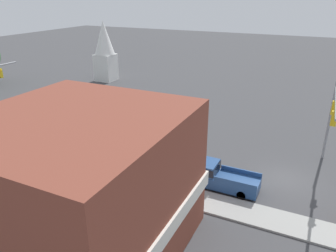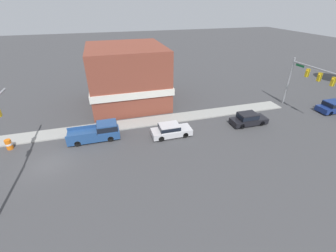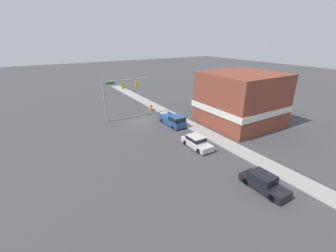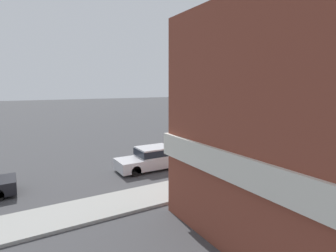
{
  "view_description": "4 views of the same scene",
  "coord_description": "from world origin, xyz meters",
  "px_view_note": "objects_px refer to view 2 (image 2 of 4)",
  "views": [
    {
      "loc": [
        -24.36,
        -1.35,
        13.75
      ],
      "look_at": [
        -0.8,
        9.93,
        3.12
      ],
      "focal_mm": 35.0,
      "sensor_mm": 36.0,
      "label": 1
    },
    {
      "loc": [
        19.17,
        6.22,
        13.61
      ],
      "look_at": [
        0.38,
        11.63,
        2.58
      ],
      "focal_mm": 24.0,
      "sensor_mm": 36.0,
      "label": 2
    },
    {
      "loc": [
        14.88,
        32.71,
        13.23
      ],
      "look_at": [
        0.86,
        9.8,
        2.53
      ],
      "focal_mm": 24.0,
      "sensor_mm": 36.0,
      "label": 3
    },
    {
      "loc": [
        -16.88,
        20.18,
        5.49
      ],
      "look_at": [
        -0.74,
        10.71,
        2.64
      ],
      "focal_mm": 28.0,
      "sensor_mm": 36.0,
      "label": 4
    }
  ],
  "objects_px": {
    "car_lead": "(171,130)",
    "car_distant": "(333,106)",
    "pickup_truck_parked": "(99,132)",
    "construction_barrel": "(9,144)",
    "car_second_ahead": "(248,119)"
  },
  "relations": [
    {
      "from": "construction_barrel",
      "to": "pickup_truck_parked",
      "type": "bearing_deg",
      "value": 86.34
    },
    {
      "from": "car_distant",
      "to": "construction_barrel",
      "type": "xyz_separation_m",
      "value": [
        -2.29,
        -40.19,
        -0.25
      ]
    },
    {
      "from": "car_distant",
      "to": "car_second_ahead",
      "type": "height_order",
      "value": "car_distant"
    },
    {
      "from": "pickup_truck_parked",
      "to": "car_second_ahead",
      "type": "bearing_deg",
      "value": 84.71
    },
    {
      "from": "car_lead",
      "to": "car_distant",
      "type": "relative_size",
      "value": 1.02
    },
    {
      "from": "car_distant",
      "to": "pickup_truck_parked",
      "type": "xyz_separation_m",
      "value": [
        -1.71,
        -31.17,
        0.12
      ]
    },
    {
      "from": "car_distant",
      "to": "construction_barrel",
      "type": "relative_size",
      "value": 4.02
    },
    {
      "from": "car_distant",
      "to": "car_second_ahead",
      "type": "xyz_separation_m",
      "value": [
        -0.06,
        -13.37,
        -0.01
      ]
    },
    {
      "from": "pickup_truck_parked",
      "to": "car_distant",
      "type": "bearing_deg",
      "value": 86.86
    },
    {
      "from": "car_second_ahead",
      "to": "construction_barrel",
      "type": "xyz_separation_m",
      "value": [
        -2.22,
        -26.82,
        -0.24
      ]
    },
    {
      "from": "car_lead",
      "to": "car_distant",
      "type": "distance_m",
      "value": 23.36
    },
    {
      "from": "car_lead",
      "to": "pickup_truck_parked",
      "type": "bearing_deg",
      "value": -101.51
    },
    {
      "from": "pickup_truck_parked",
      "to": "construction_barrel",
      "type": "relative_size",
      "value": 5.02
    },
    {
      "from": "pickup_truck_parked",
      "to": "car_lead",
      "type": "bearing_deg",
      "value": 78.49
    },
    {
      "from": "construction_barrel",
      "to": "car_distant",
      "type": "bearing_deg",
      "value": 86.74
    }
  ]
}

